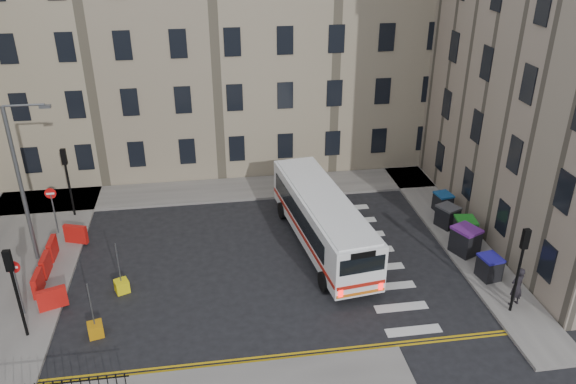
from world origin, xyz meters
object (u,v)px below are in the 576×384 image
object	(u,v)px
streetlamp	(20,184)
wheelie_bin_d	(447,216)
wheelie_bin_a	(489,267)
pedestrian	(517,287)
bollard_yellow	(122,286)
wheelie_bin_b	(465,240)
bollard_chevron	(96,330)
wheelie_bin_e	(443,202)
bus	(322,218)
wheelie_bin_c	(465,230)

from	to	relation	value
streetlamp	wheelie_bin_d	size ratio (longest dim) A/B	5.80
wheelie_bin_a	pedestrian	size ratio (longest dim) A/B	0.62
pedestrian	bollard_yellow	xyz separation A→B (m)	(-17.42, 3.81, -0.80)
wheelie_bin_b	wheelie_bin_d	size ratio (longest dim) A/B	1.16
wheelie_bin_d	pedestrian	size ratio (longest dim) A/B	0.74
wheelie_bin_d	bollard_chevron	distance (m)	19.10
wheelie_bin_e	streetlamp	bearing A→B (deg)	175.36
wheelie_bin_a	wheelie_bin_d	size ratio (longest dim) A/B	0.85
streetlamp	wheelie_bin_e	world-z (taller)	streetlamp
streetlamp	bollard_yellow	distance (m)	6.91
bollard_yellow	bus	bearing A→B (deg)	14.36
wheelie_bin_e	pedestrian	xyz separation A→B (m)	(-0.31, -8.87, 0.39)
streetlamp	wheelie_bin_e	xyz separation A→B (m)	(22.26, 1.75, -3.62)
wheelie_bin_b	wheelie_bin_e	bearing A→B (deg)	57.92
wheelie_bin_d	wheelie_bin_e	bearing A→B (deg)	51.43
streetlamp	pedestrian	distance (m)	23.30
wheelie_bin_d	streetlamp	bearing A→B (deg)	156.23
wheelie_bin_b	wheelie_bin_c	size ratio (longest dim) A/B	1.26
wheelie_bin_d	bollard_chevron	xyz separation A→B (m)	(-18.02, -6.31, -0.47)
wheelie_bin_d	bollard_yellow	world-z (taller)	wheelie_bin_d
wheelie_bin_b	bollard_chevron	size ratio (longest dim) A/B	2.71
streetlamp	wheelie_bin_b	distance (m)	22.04
streetlamp	wheelie_bin_c	size ratio (longest dim) A/B	6.33
streetlamp	wheelie_bin_d	bearing A→B (deg)	0.09
wheelie_bin_c	bus	bearing A→B (deg)	-178.83
wheelie_bin_a	wheelie_bin_d	world-z (taller)	wheelie_bin_d
wheelie_bin_e	wheelie_bin_b	bearing A→B (deg)	-107.60
wheelie_bin_a	bollard_chevron	world-z (taller)	wheelie_bin_a
wheelie_bin_a	bollard_yellow	xyz separation A→B (m)	(-17.25, 1.70, -0.44)
wheelie_bin_a	wheelie_bin_c	xyz separation A→B (m)	(0.31, 3.42, 0.06)
bus	wheelie_bin_b	distance (m)	7.38
wheelie_bin_b	wheelie_bin_c	distance (m)	1.24
wheelie_bin_d	pedestrian	distance (m)	7.16
streetlamp	wheelie_bin_d	xyz separation A→B (m)	(21.81, 0.03, -3.57)
wheelie_bin_b	wheelie_bin_d	xyz separation A→B (m)	(0.21, 2.75, -0.10)
wheelie_bin_d	bollard_yellow	xyz separation A→B (m)	(-17.28, -3.35, -0.47)
wheelie_bin_e	pedestrian	world-z (taller)	pedestrian
wheelie_bin_e	bollard_yellow	distance (m)	18.44
wheelie_bin_b	bollard_yellow	xyz separation A→B (m)	(-17.07, -0.60, -0.57)
streetlamp	bollard_yellow	world-z (taller)	streetlamp
wheelie_bin_e	bollard_chevron	bearing A→B (deg)	-165.63
wheelie_bin_b	pedestrian	size ratio (longest dim) A/B	0.85
bus	wheelie_bin_d	xyz separation A→B (m)	(7.29, 0.79, -0.89)
bus	pedestrian	distance (m)	9.80
wheelie_bin_c	wheelie_bin_d	size ratio (longest dim) A/B	0.92
wheelie_bin_c	wheelie_bin_a	bearing A→B (deg)	-87.83
bus	wheelie_bin_b	world-z (taller)	bus
wheelie_bin_e	pedestrian	size ratio (longest dim) A/B	0.60
wheelie_bin_a	wheelie_bin_b	world-z (taller)	wheelie_bin_b
bus	wheelie_bin_d	distance (m)	7.38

